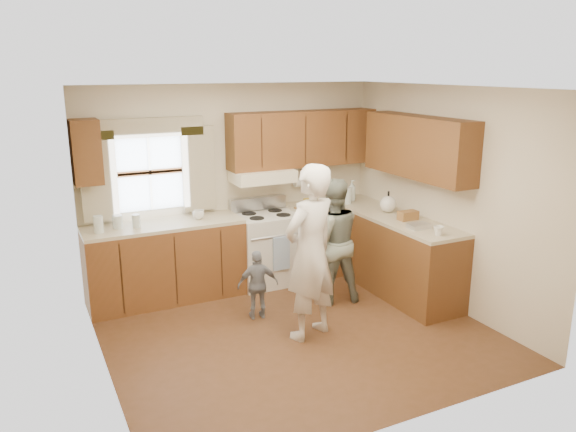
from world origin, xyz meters
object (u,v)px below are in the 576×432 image
woman_left (310,253)px  child (258,285)px  stove (266,247)px  woman_right (332,241)px

woman_left → child: size_ratio=2.32×
stove → child: bearing=-118.9°
stove → woman_left: size_ratio=0.60×
woman_left → child: 0.86m
stove → woman_right: woman_right is taller
stove → child: (-0.52, -0.94, -0.08)m
child → woman_right: bearing=-164.4°
stove → woman_left: (-0.21, -1.56, 0.43)m
woman_left → woman_right: woman_left is taller
stove → child: size_ratio=1.38×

